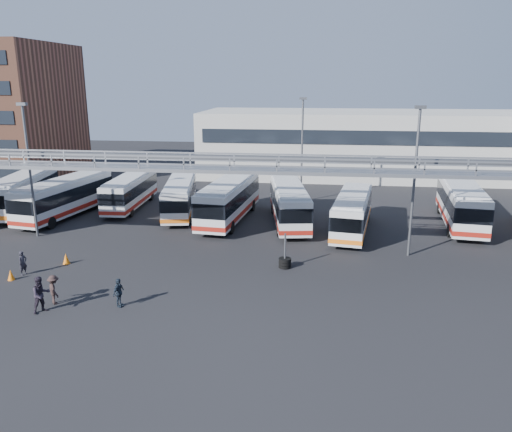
# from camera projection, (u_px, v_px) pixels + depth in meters

# --- Properties ---
(ground) EXTENTS (140.00, 140.00, 0.00)m
(ground) POSITION_uv_depth(u_px,v_px,m) (219.00, 287.00, 29.41)
(ground) COLOR black
(ground) RESTS_ON ground
(gantry) EXTENTS (51.40, 5.15, 7.10)m
(gantry) POSITION_uv_depth(u_px,v_px,m) (234.00, 176.00, 33.58)
(gantry) COLOR gray
(gantry) RESTS_ON ground
(warehouse) EXTENTS (42.00, 14.00, 8.00)m
(warehouse) POSITION_uv_depth(u_px,v_px,m) (369.00, 144.00, 63.32)
(warehouse) COLOR #9E9E99
(warehouse) RESTS_ON ground
(light_pole_left) EXTENTS (0.70, 0.35, 10.21)m
(light_pole_left) POSITION_uv_depth(u_px,v_px,m) (29.00, 163.00, 37.46)
(light_pole_left) COLOR #4C4F54
(light_pole_left) RESTS_ON ground
(light_pole_mid) EXTENTS (0.70, 0.35, 10.21)m
(light_pole_mid) POSITION_uv_depth(u_px,v_px,m) (415.00, 174.00, 33.18)
(light_pole_mid) COLOR #4C4F54
(light_pole_mid) RESTS_ON ground
(light_pole_back) EXTENTS (0.70, 0.35, 10.21)m
(light_pole_back) POSITION_uv_depth(u_px,v_px,m) (302.00, 145.00, 48.49)
(light_pole_back) COLOR #4C4F54
(light_pole_back) RESTS_ON ground
(bus_0) EXTENTS (4.34, 11.50, 3.41)m
(bus_0) POSITION_uv_depth(u_px,v_px,m) (23.00, 191.00, 45.87)
(bus_0) COLOR silver
(bus_0) RESTS_ON ground
(bus_1) EXTENTS (4.33, 11.50, 3.41)m
(bus_1) POSITION_uv_depth(u_px,v_px,m) (65.00, 196.00, 44.00)
(bus_1) COLOR silver
(bus_1) RESTS_ON ground
(bus_2) EXTENTS (2.78, 10.22, 3.08)m
(bus_2) POSITION_uv_depth(u_px,v_px,m) (130.00, 190.00, 47.19)
(bus_2) COLOR silver
(bus_2) RESTS_ON ground
(bus_3) EXTENTS (4.10, 10.30, 3.05)m
(bus_3) POSITION_uv_depth(u_px,v_px,m) (180.00, 196.00, 44.78)
(bus_3) COLOR silver
(bus_3) RESTS_ON ground
(bus_4) EXTENTS (3.82, 11.76, 3.51)m
(bus_4) POSITION_uv_depth(u_px,v_px,m) (229.00, 199.00, 42.80)
(bus_4) COLOR silver
(bus_4) RESTS_ON ground
(bus_5) EXTENTS (4.18, 11.20, 3.32)m
(bus_5) POSITION_uv_depth(u_px,v_px,m) (289.00, 203.00, 41.88)
(bus_5) COLOR silver
(bus_5) RESTS_ON ground
(bus_6) EXTENTS (3.93, 10.56, 3.13)m
(bus_6) POSITION_uv_depth(u_px,v_px,m) (352.00, 211.00, 39.49)
(bus_6) COLOR silver
(bus_6) RESTS_ON ground
(bus_8) EXTENTS (4.00, 11.83, 3.52)m
(bus_8) POSITION_uv_depth(u_px,v_px,m) (461.00, 202.00, 41.45)
(bus_8) COLOR silver
(bus_8) RESTS_ON ground
(pedestrian_a) EXTENTS (0.54, 0.65, 1.54)m
(pedestrian_a) POSITION_uv_depth(u_px,v_px,m) (23.00, 263.00, 31.06)
(pedestrian_a) COLOR black
(pedestrian_a) RESTS_ON ground
(pedestrian_b) EXTENTS (1.18, 1.22, 1.98)m
(pedestrian_b) POSITION_uv_depth(u_px,v_px,m) (41.00, 295.00, 25.96)
(pedestrian_b) COLOR #241D29
(pedestrian_b) RESTS_ON ground
(pedestrian_c) EXTENTS (1.17, 1.19, 1.64)m
(pedestrian_c) POSITION_uv_depth(u_px,v_px,m) (54.00, 290.00, 26.98)
(pedestrian_c) COLOR #2D1F1E
(pedestrian_c) RESTS_ON ground
(pedestrian_d) EXTENTS (0.56, 0.99, 1.60)m
(pedestrian_d) POSITION_uv_depth(u_px,v_px,m) (119.00, 293.00, 26.65)
(pedestrian_d) COLOR #1C2633
(pedestrian_d) RESTS_ON ground
(cone_left) EXTENTS (0.46, 0.46, 0.66)m
(cone_left) POSITION_uv_depth(u_px,v_px,m) (11.00, 275.00, 30.34)
(cone_left) COLOR orange
(cone_left) RESTS_ON ground
(cone_right) EXTENTS (0.59, 0.59, 0.72)m
(cone_right) POSITION_uv_depth(u_px,v_px,m) (66.00, 259.00, 33.01)
(cone_right) COLOR orange
(cone_right) RESTS_ON ground
(tire_stack) EXTENTS (0.81, 0.81, 2.32)m
(tire_stack) POSITION_uv_depth(u_px,v_px,m) (285.00, 262.00, 32.32)
(tire_stack) COLOR black
(tire_stack) RESTS_ON ground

